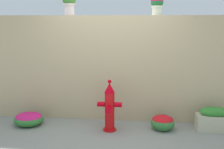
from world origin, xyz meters
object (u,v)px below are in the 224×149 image
flower_bush_right (29,119)px  planter_box (214,119)px  fire_hydrant (110,108)px  potted_plant_1 (69,1)px  flower_bush_left (163,122)px  potted_plant_2 (157,3)px

flower_bush_right → planter_box: bearing=1.2°
fire_hydrant → flower_bush_right: (-1.56, 0.11, -0.31)m
potted_plant_1 → planter_box: size_ratio=0.72×
flower_bush_left → flower_bush_right: size_ratio=0.76×
potted_plant_1 → fire_hydrant: size_ratio=0.46×
potted_plant_1 → planter_box: 3.48m
potted_plant_2 → flower_bush_right: bearing=-165.4°
fire_hydrant → potted_plant_1: bearing=142.2°
flower_bush_right → fire_hydrant: bearing=-4.0°
potted_plant_1 → fire_hydrant: (0.85, -0.66, -1.90)m
fire_hydrant → planter_box: (1.87, 0.18, -0.22)m
planter_box → fire_hydrant: bearing=-174.4°
potted_plant_2 → flower_bush_right: potted_plant_2 is taller
fire_hydrant → planter_box: size_ratio=1.54×
potted_plant_1 → planter_box: potted_plant_1 is taller
flower_bush_right → potted_plant_1: bearing=37.7°
potted_plant_2 → flower_bush_right: (-2.39, -0.62, -2.16)m
flower_bush_right → planter_box: 3.44m
potted_plant_2 → flower_bush_left: bearing=-77.3°
fire_hydrant → flower_bush_left: 1.01m
flower_bush_left → flower_bush_right: flower_bush_left is taller
planter_box → potted_plant_1: bearing=170.0°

